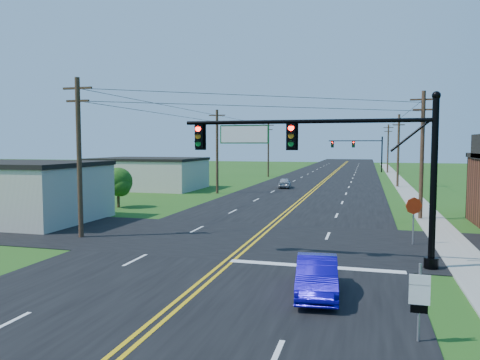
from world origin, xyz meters
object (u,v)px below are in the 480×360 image
(signal_mast_far, at_px, (358,148))
(blue_car, at_px, (317,277))
(stop_sign, at_px, (414,211))
(signal_mast_main, at_px, (326,157))
(route_sign, at_px, (419,297))

(signal_mast_far, xyz_separation_m, blue_car, (0.04, -76.79, -3.89))
(stop_sign, bearing_deg, blue_car, -134.75)
(signal_mast_main, xyz_separation_m, signal_mast_far, (0.10, 72.00, -0.20))
(signal_mast_far, relative_size, blue_car, 2.75)
(signal_mast_main, bearing_deg, stop_sign, 49.31)
(blue_car, height_order, stop_sign, stop_sign)
(blue_car, bearing_deg, route_sign, -52.60)
(signal_mast_main, bearing_deg, blue_car, -88.28)
(stop_sign, bearing_deg, signal_mast_far, 71.35)
(signal_mast_far, xyz_separation_m, stop_sign, (4.06, -67.16, -2.72))
(signal_mast_main, xyz_separation_m, route_sign, (3.16, -8.02, -3.50))
(signal_mast_far, bearing_deg, route_sign, -87.81)
(blue_car, relative_size, route_sign, 1.86)
(route_sign, relative_size, stop_sign, 0.85)
(signal_mast_main, bearing_deg, signal_mast_far, 89.92)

